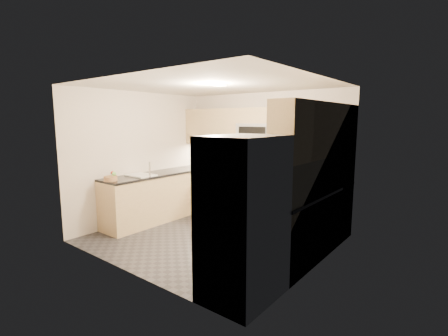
# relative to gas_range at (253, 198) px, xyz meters

# --- Properties ---
(floor) EXTENTS (3.60, 3.20, 0.00)m
(floor) POSITION_rel_gas_range_xyz_m (0.00, -1.28, -0.46)
(floor) COLOR black
(floor) RESTS_ON ground
(ceiling) EXTENTS (3.60, 3.20, 0.02)m
(ceiling) POSITION_rel_gas_range_xyz_m (0.00, -1.28, 2.04)
(ceiling) COLOR beige
(ceiling) RESTS_ON wall_back
(wall_back) EXTENTS (3.60, 0.02, 2.50)m
(wall_back) POSITION_rel_gas_range_xyz_m (0.00, 0.32, 0.79)
(wall_back) COLOR beige
(wall_back) RESTS_ON floor
(wall_front) EXTENTS (3.60, 0.02, 2.50)m
(wall_front) POSITION_rel_gas_range_xyz_m (0.00, -2.88, 0.79)
(wall_front) COLOR beige
(wall_front) RESTS_ON floor
(wall_left) EXTENTS (0.02, 3.20, 2.50)m
(wall_left) POSITION_rel_gas_range_xyz_m (-1.80, -1.28, 0.79)
(wall_left) COLOR beige
(wall_left) RESTS_ON floor
(wall_right) EXTENTS (0.02, 3.20, 2.50)m
(wall_right) POSITION_rel_gas_range_xyz_m (1.80, -1.28, 0.79)
(wall_right) COLOR beige
(wall_right) RESTS_ON floor
(base_cab_back_left) EXTENTS (1.42, 0.60, 0.90)m
(base_cab_back_left) POSITION_rel_gas_range_xyz_m (-1.09, 0.02, -0.01)
(base_cab_back_left) COLOR tan
(base_cab_back_left) RESTS_ON floor
(base_cab_back_right) EXTENTS (1.42, 0.60, 0.90)m
(base_cab_back_right) POSITION_rel_gas_range_xyz_m (1.09, 0.02, -0.01)
(base_cab_back_right) COLOR tan
(base_cab_back_right) RESTS_ON floor
(base_cab_right) EXTENTS (0.60, 1.70, 0.90)m
(base_cab_right) POSITION_rel_gas_range_xyz_m (1.50, -1.12, -0.01)
(base_cab_right) COLOR tan
(base_cab_right) RESTS_ON floor
(base_cab_peninsula) EXTENTS (0.60, 2.00, 0.90)m
(base_cab_peninsula) POSITION_rel_gas_range_xyz_m (-1.50, -1.28, -0.01)
(base_cab_peninsula) COLOR tan
(base_cab_peninsula) RESTS_ON floor
(countertop_back_left) EXTENTS (1.42, 0.63, 0.04)m
(countertop_back_left) POSITION_rel_gas_range_xyz_m (-1.09, 0.02, 0.47)
(countertop_back_left) COLOR black
(countertop_back_left) RESTS_ON base_cab_back_left
(countertop_back_right) EXTENTS (1.42, 0.63, 0.04)m
(countertop_back_right) POSITION_rel_gas_range_xyz_m (1.09, 0.02, 0.47)
(countertop_back_right) COLOR black
(countertop_back_right) RESTS_ON base_cab_back_right
(countertop_right) EXTENTS (0.63, 1.70, 0.04)m
(countertop_right) POSITION_rel_gas_range_xyz_m (1.50, -1.12, 0.47)
(countertop_right) COLOR black
(countertop_right) RESTS_ON base_cab_right
(countertop_peninsula) EXTENTS (0.63, 2.00, 0.04)m
(countertop_peninsula) POSITION_rel_gas_range_xyz_m (-1.50, -1.28, 0.47)
(countertop_peninsula) COLOR black
(countertop_peninsula) RESTS_ON base_cab_peninsula
(upper_cab_back) EXTENTS (3.60, 0.35, 0.75)m
(upper_cab_back) POSITION_rel_gas_range_xyz_m (0.00, 0.15, 1.37)
(upper_cab_back) COLOR tan
(upper_cab_back) RESTS_ON wall_back
(upper_cab_right) EXTENTS (0.35, 1.95, 0.75)m
(upper_cab_right) POSITION_rel_gas_range_xyz_m (1.62, -1.00, 1.37)
(upper_cab_right) COLOR tan
(upper_cab_right) RESTS_ON wall_right
(backsplash_back) EXTENTS (3.60, 0.01, 0.51)m
(backsplash_back) POSITION_rel_gas_range_xyz_m (0.00, 0.32, 0.74)
(backsplash_back) COLOR tan
(backsplash_back) RESTS_ON wall_back
(backsplash_right) EXTENTS (0.01, 2.30, 0.51)m
(backsplash_right) POSITION_rel_gas_range_xyz_m (1.80, -0.82, 0.74)
(backsplash_right) COLOR tan
(backsplash_right) RESTS_ON wall_right
(gas_range) EXTENTS (0.76, 0.65, 0.91)m
(gas_range) POSITION_rel_gas_range_xyz_m (0.00, 0.00, 0.00)
(gas_range) COLOR #95989D
(gas_range) RESTS_ON floor
(range_cooktop) EXTENTS (0.76, 0.65, 0.03)m
(range_cooktop) POSITION_rel_gas_range_xyz_m (0.00, 0.00, 0.46)
(range_cooktop) COLOR black
(range_cooktop) RESTS_ON gas_range
(oven_door_glass) EXTENTS (0.62, 0.02, 0.45)m
(oven_door_glass) POSITION_rel_gas_range_xyz_m (0.00, -0.33, -0.01)
(oven_door_glass) COLOR black
(oven_door_glass) RESTS_ON gas_range
(oven_handle) EXTENTS (0.60, 0.02, 0.02)m
(oven_handle) POSITION_rel_gas_range_xyz_m (0.00, -0.35, 0.26)
(oven_handle) COLOR #B2B5BA
(oven_handle) RESTS_ON gas_range
(microwave) EXTENTS (0.76, 0.40, 0.40)m
(microwave) POSITION_rel_gas_range_xyz_m (0.00, 0.12, 1.24)
(microwave) COLOR #ACAEB4
(microwave) RESTS_ON upper_cab_back
(microwave_door) EXTENTS (0.60, 0.01, 0.28)m
(microwave_door) POSITION_rel_gas_range_xyz_m (0.00, -0.08, 1.24)
(microwave_door) COLOR black
(microwave_door) RESTS_ON microwave
(refrigerator) EXTENTS (0.70, 0.90, 1.80)m
(refrigerator) POSITION_rel_gas_range_xyz_m (1.45, -2.43, 0.45)
(refrigerator) COLOR #9DA0A5
(refrigerator) RESTS_ON floor
(fridge_handle_left) EXTENTS (0.02, 0.02, 1.20)m
(fridge_handle_left) POSITION_rel_gas_range_xyz_m (1.08, -2.61, 0.49)
(fridge_handle_left) COLOR #B2B5BA
(fridge_handle_left) RESTS_ON refrigerator
(fridge_handle_right) EXTENTS (0.02, 0.02, 1.20)m
(fridge_handle_right) POSITION_rel_gas_range_xyz_m (1.08, -2.25, 0.49)
(fridge_handle_right) COLOR #B2B5BA
(fridge_handle_right) RESTS_ON refrigerator
(sink_basin) EXTENTS (0.52, 0.38, 0.16)m
(sink_basin) POSITION_rel_gas_range_xyz_m (-1.50, -1.53, 0.42)
(sink_basin) COLOR white
(sink_basin) RESTS_ON base_cab_peninsula
(faucet) EXTENTS (0.03, 0.03, 0.28)m
(faucet) POSITION_rel_gas_range_xyz_m (-1.24, -1.53, 0.62)
(faucet) COLOR silver
(faucet) RESTS_ON countertop_peninsula
(utensil_bowl) EXTENTS (0.31, 0.31, 0.14)m
(utensil_bowl) POSITION_rel_gas_range_xyz_m (1.41, -0.02, 0.55)
(utensil_bowl) COLOR #5BA647
(utensil_bowl) RESTS_ON countertop_back_right
(cutting_board) EXTENTS (0.45, 0.35, 0.01)m
(cutting_board) POSITION_rel_gas_range_xyz_m (-0.53, -0.05, 0.49)
(cutting_board) COLOR orange
(cutting_board) RESTS_ON countertop_back_left
(fruit_basket) EXTENTS (0.27, 0.27, 0.08)m
(fruit_basket) POSITION_rel_gas_range_xyz_m (-1.46, -2.18, 0.53)
(fruit_basket) COLOR #986E47
(fruit_basket) RESTS_ON countertop_peninsula
(fruit_apple) EXTENTS (0.06, 0.06, 0.06)m
(fruit_apple) POSITION_rel_gas_range_xyz_m (-1.56, -2.08, 0.60)
(fruit_apple) COLOR #9D1211
(fruit_apple) RESTS_ON fruit_basket
(fruit_pear) EXTENTS (0.07, 0.07, 0.07)m
(fruit_pear) POSITION_rel_gas_range_xyz_m (-1.45, -2.12, 0.60)
(fruit_pear) COLOR #71BB50
(fruit_pear) RESTS_ON fruit_basket
(dish_towel_check) EXTENTS (0.15, 0.03, 0.29)m
(dish_towel_check) POSITION_rel_gas_range_xyz_m (-0.05, -0.37, 0.10)
(dish_towel_check) COLOR white
(dish_towel_check) RESTS_ON oven_handle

